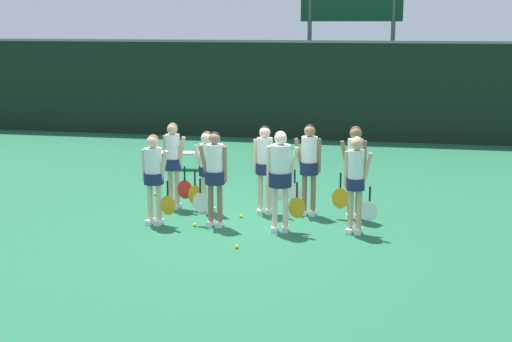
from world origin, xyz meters
The scene contains 18 objects.
ground_plane centered at (0.00, 0.00, 0.00)m, with size 140.00×140.00×0.00m, color #216642.
fence_windscreen centered at (0.00, 9.53, 1.57)m, with size 60.00×0.08×3.11m.
scoreboard centered at (1.00, 10.79, 3.87)m, with size 3.26×0.15×5.01m.
bench_courtside centered at (-2.54, 4.34, 0.38)m, with size 1.76×0.55×0.44m.
player_0 centered at (-1.74, -0.59, 1.00)m, with size 0.64×0.37×1.68m.
player_1 centered at (-0.62, -0.49, 1.03)m, with size 0.65×0.36×1.75m.
player_2 centered at (0.61, -0.58, 1.09)m, with size 0.69×0.41×1.81m.
player_3 centered at (1.92, -0.45, 1.02)m, with size 0.60×0.33×1.74m.
player_4 centered at (-1.76, 0.61, 1.01)m, with size 0.61×0.33×1.73m.
player_5 centered at (-1.02, 0.43, 0.95)m, with size 0.61×0.34×1.61m.
player_6 centered at (0.11, 0.56, 1.02)m, with size 0.62×0.35×1.73m.
player_7 centered at (0.96, 0.61, 1.05)m, with size 0.63×0.36×1.77m.
player_8 centered at (1.83, 0.52, 1.05)m, with size 0.62×0.34×1.78m.
tennis_ball_0 centered at (-0.27, 0.13, 0.03)m, with size 0.06×0.06×0.06m, color #CCE033.
tennis_ball_1 centered at (-0.98, -0.62, 0.03)m, with size 0.06×0.06×0.06m, color #CCE033.
tennis_ball_2 centered at (0.82, 1.06, 0.03)m, with size 0.07×0.07×0.07m, color #CCE033.
tennis_ball_3 centered at (-2.47, 1.48, 0.03)m, with size 0.07×0.07×0.07m, color #CCE033.
tennis_ball_4 centered at (0.07, -1.72, 0.03)m, with size 0.07×0.07×0.07m, color #CCE033.
Camera 1 is at (2.59, -12.71, 3.70)m, focal length 50.00 mm.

